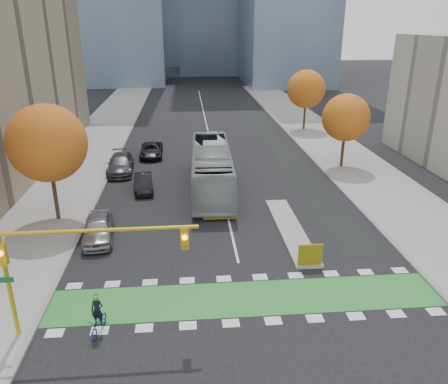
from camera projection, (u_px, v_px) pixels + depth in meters
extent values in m
plane|color=black|center=(251.00, 317.00, 20.77)|extent=(300.00, 300.00, 0.00)
cube|color=gray|center=(65.00, 182.00, 38.22)|extent=(7.00, 120.00, 0.15)
cube|color=gray|center=(364.00, 173.00, 40.42)|extent=(7.00, 120.00, 0.15)
cube|color=gray|center=(106.00, 181.00, 38.51)|extent=(0.30, 120.00, 0.16)
cube|color=gray|center=(327.00, 174.00, 40.14)|extent=(0.30, 120.00, 0.16)
cube|color=#2B8331|center=(247.00, 298.00, 22.16)|extent=(20.00, 3.00, 0.01)
cube|color=silver|center=(207.00, 128.00, 57.92)|extent=(0.15, 70.00, 0.01)
cube|color=black|center=(278.00, 147.00, 49.25)|extent=(2.50, 50.00, 0.01)
cube|color=gray|center=(290.00, 229.00, 29.43)|extent=(1.60, 10.00, 0.16)
cube|color=yellow|center=(310.00, 255.00, 24.71)|extent=(1.40, 0.12, 1.30)
cylinder|color=#332114|center=(54.00, 186.00, 29.99)|extent=(0.28, 0.28, 5.25)
sphere|color=#B24C15|center=(47.00, 143.00, 28.91)|extent=(5.20, 5.20, 5.20)
cylinder|color=#332114|center=(343.00, 145.00, 41.36)|extent=(0.28, 0.28, 4.55)
sphere|color=#B24C15|center=(346.00, 118.00, 40.42)|extent=(4.40, 4.40, 4.40)
cylinder|color=#332114|center=(305.00, 111.00, 56.20)|extent=(0.28, 0.28, 4.90)
sphere|color=#B24C15|center=(306.00, 89.00, 55.19)|extent=(4.80, 4.80, 4.80)
cylinder|color=#BF9914|center=(9.00, 287.00, 18.51)|extent=(0.20, 0.20, 5.20)
cylinder|color=#BF9914|center=(99.00, 230.00, 17.94)|extent=(8.20, 0.16, 0.16)
cube|color=#BF9914|center=(2.00, 254.00, 17.94)|extent=(0.35, 0.28, 1.00)
sphere|color=orange|center=(0.00, 254.00, 17.73)|extent=(0.22, 0.22, 0.22)
cube|color=#BF9914|center=(185.00, 238.00, 18.40)|extent=(0.35, 0.28, 1.00)
sphere|color=orange|center=(185.00, 238.00, 18.20)|extent=(0.22, 0.22, 0.22)
cube|color=#0C5926|center=(3.00, 280.00, 17.93)|extent=(0.85, 0.04, 0.25)
imported|color=navy|center=(99.00, 324.00, 19.58)|extent=(0.91, 1.78, 0.89)
imported|color=black|center=(97.00, 310.00, 19.31)|extent=(0.61, 0.46, 1.51)
sphere|color=#597F2D|center=(96.00, 298.00, 19.08)|extent=(0.26, 0.26, 0.26)
imported|color=#9B9FA2|center=(211.00, 168.00, 36.10)|extent=(3.56, 13.49, 3.73)
imported|color=gray|center=(98.00, 228.00, 27.91)|extent=(2.33, 4.79, 1.57)
imported|color=black|center=(143.00, 183.00, 36.21)|extent=(1.97, 4.33, 1.38)
imported|color=#45464A|center=(121.00, 164.00, 40.60)|extent=(2.55, 5.71, 1.63)
imported|color=black|center=(151.00, 150.00, 45.50)|extent=(2.34, 4.96, 1.37)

